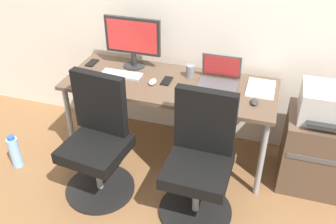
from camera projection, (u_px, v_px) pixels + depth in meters
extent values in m
plane|color=brown|center=(170.00, 152.00, 3.34)|extent=(5.28, 5.28, 0.00)
cube|color=brown|center=(170.00, 84.00, 2.96)|extent=(1.69, 0.66, 0.03)
cylinder|color=gray|center=(70.00, 123.00, 3.13)|extent=(0.04, 0.04, 0.68)
cylinder|color=gray|center=(261.00, 160.00, 2.73)|extent=(0.04, 0.04, 0.68)
cylinder|color=gray|center=(100.00, 91.00, 3.57)|extent=(0.04, 0.04, 0.68)
cylinder|color=gray|center=(268.00, 119.00, 3.18)|extent=(0.04, 0.04, 0.68)
cylinder|color=black|center=(101.00, 188.00, 2.94)|extent=(0.54, 0.54, 0.03)
cylinder|color=gray|center=(98.00, 171.00, 2.84)|extent=(0.05, 0.05, 0.34)
cube|color=black|center=(95.00, 149.00, 2.72)|extent=(0.49, 0.49, 0.09)
cube|color=black|center=(100.00, 103.00, 2.72)|extent=(0.43, 0.12, 0.48)
cylinder|color=black|center=(195.00, 210.00, 2.75)|extent=(0.54, 0.54, 0.03)
cylinder|color=gray|center=(196.00, 192.00, 2.65)|extent=(0.05, 0.05, 0.34)
cube|color=black|center=(198.00, 170.00, 2.53)|extent=(0.45, 0.45, 0.09)
cube|color=black|center=(205.00, 121.00, 2.52)|extent=(0.42, 0.08, 0.48)
cube|color=brown|center=(315.00, 150.00, 2.88)|extent=(0.49, 0.48, 0.61)
cube|color=#4C4C4C|center=(318.00, 161.00, 2.64)|extent=(0.44, 0.01, 0.04)
cube|color=#B7B7B7|center=(328.00, 104.00, 2.65)|extent=(0.38, 0.34, 0.24)
cube|color=#262626|center=(327.00, 126.00, 2.52)|extent=(0.27, 0.06, 0.01)
cylinder|color=#8CBFF2|center=(15.00, 152.00, 3.11)|extent=(0.09, 0.09, 0.28)
cylinder|color=#2D59B2|center=(11.00, 138.00, 3.03)|extent=(0.06, 0.06, 0.03)
cylinder|color=#262626|center=(134.00, 66.00, 3.19)|extent=(0.18, 0.18, 0.01)
cylinder|color=#262626|center=(134.00, 59.00, 3.16)|extent=(0.04, 0.04, 0.11)
cube|color=#262626|center=(133.00, 36.00, 3.04)|extent=(0.48, 0.03, 0.31)
cube|color=red|center=(132.00, 37.00, 3.03)|extent=(0.43, 0.00, 0.26)
cube|color=#4C4C51|center=(217.00, 86.00, 2.88)|extent=(0.31, 0.22, 0.02)
cube|color=#4C4C51|center=(222.00, 66.00, 2.93)|extent=(0.31, 0.05, 0.21)
cube|color=red|center=(222.00, 66.00, 2.92)|extent=(0.28, 0.04, 0.18)
cube|color=#B7B7B7|center=(122.00, 74.00, 3.05)|extent=(0.34, 0.12, 0.02)
cube|color=#B7B7B7|center=(213.00, 106.00, 2.64)|extent=(0.34, 0.12, 0.02)
ellipsoid|color=silver|center=(153.00, 82.00, 2.93)|extent=(0.06, 0.10, 0.03)
ellipsoid|color=#2D2D2D|center=(254.00, 102.00, 2.68)|extent=(0.06, 0.10, 0.03)
cylinder|color=yellow|center=(97.00, 83.00, 2.85)|extent=(0.08, 0.08, 0.09)
cylinder|color=slate|center=(190.00, 71.00, 3.00)|extent=(0.07, 0.07, 0.10)
cube|color=black|center=(92.00, 63.00, 3.24)|extent=(0.07, 0.14, 0.01)
cube|color=black|center=(167.00, 81.00, 2.96)|extent=(0.07, 0.14, 0.01)
cube|color=white|center=(261.00, 88.00, 2.86)|extent=(0.21, 0.30, 0.01)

